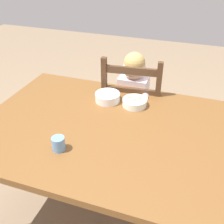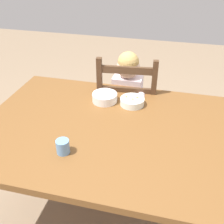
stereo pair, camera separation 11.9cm
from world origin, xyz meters
TOP-DOWN VIEW (x-y plane):
  - ground_plane at (0.00, 0.00)m, footprint 8.00×8.00m
  - dining_table at (0.00, 0.00)m, footprint 1.51×1.06m
  - dining_chair at (-0.01, 0.58)m, footprint 0.46×0.46m
  - child_figure at (-0.01, 0.57)m, footprint 0.32×0.31m
  - bowl_of_peas at (-0.11, 0.28)m, footprint 0.17×0.17m
  - bowl_of_carrots at (0.08, 0.28)m, footprint 0.16×0.16m
  - spoon at (0.04, 0.32)m, footprint 0.12×0.10m
  - drinking_cup at (-0.17, -0.27)m, footprint 0.07×0.07m

SIDE VIEW (x-z plane):
  - ground_plane at x=0.00m, z-range 0.00..0.00m
  - dining_chair at x=-0.01m, z-range -0.02..0.96m
  - child_figure at x=-0.01m, z-range 0.16..1.13m
  - dining_table at x=0.00m, z-range 0.28..1.02m
  - spoon at x=0.04m, z-range 0.73..0.74m
  - bowl_of_carrots at x=0.08m, z-range 0.74..0.78m
  - bowl_of_peas at x=-0.11m, z-range 0.74..0.79m
  - drinking_cup at x=-0.17m, z-range 0.74..0.81m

